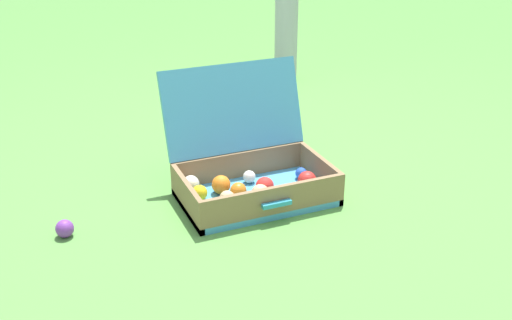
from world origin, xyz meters
name	(u,v)px	position (x,y,z in m)	size (l,w,h in m)	color
ground_plane	(268,199)	(0.00, 0.00, 0.00)	(16.00, 16.00, 0.00)	#569342
open_suitcase	(249,169)	(-0.05, 0.07, 0.10)	(0.56, 0.49, 0.46)	#4799C6
stray_ball_on_grass	(65,229)	(-0.74, 0.03, 0.03)	(0.06, 0.06, 0.06)	purple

